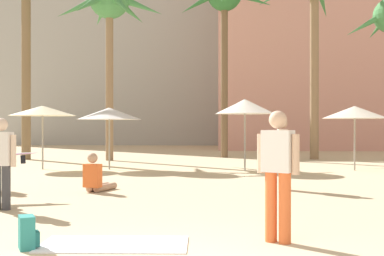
# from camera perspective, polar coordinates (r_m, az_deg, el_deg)

# --- Properties ---
(hotel_pink) EXTENTS (16.71, 10.60, 16.08)m
(hotel_pink) POSITION_cam_1_polar(r_m,az_deg,el_deg) (40.00, 15.13, 9.49)
(hotel_pink) COLOR #DB9989
(hotel_pink) RESTS_ON ground
(hotel_tower_gray) EXTENTS (19.13, 11.51, 22.47)m
(hotel_tower_gray) POSITION_cam_1_polar(r_m,az_deg,el_deg) (50.23, -7.84, 11.26)
(hotel_tower_gray) COLOR #A8A8A3
(hotel_tower_gray) RESTS_ON ground
(palm_tree_far_left) EXTENTS (4.96, 4.54, 8.35)m
(palm_tree_far_left) POSITION_cam_1_polar(r_m,az_deg,el_deg) (24.63, -9.01, 12.87)
(palm_tree_far_left) COLOR #896B4C
(palm_tree_far_left) RESTS_ON ground
(palm_tree_center) EXTENTS (4.65, 4.68, 9.10)m
(palm_tree_center) POSITION_cam_1_polar(r_m,az_deg,el_deg) (26.75, 3.57, 13.32)
(palm_tree_center) COLOR brown
(palm_tree_center) RESTS_ON ground
(cafe_umbrella_0) EXTENTS (2.28, 2.28, 2.27)m
(cafe_umbrella_0) POSITION_cam_1_polar(r_m,az_deg,el_deg) (19.21, 17.40, 1.65)
(cafe_umbrella_0) COLOR gray
(cafe_umbrella_0) RESTS_ON ground
(cafe_umbrella_2) EXTENTS (2.39, 2.39, 2.30)m
(cafe_umbrella_2) POSITION_cam_1_polar(r_m,az_deg,el_deg) (19.57, -16.06, 1.82)
(cafe_umbrella_2) COLOR gray
(cafe_umbrella_2) RESTS_ON ground
(cafe_umbrella_3) EXTENTS (2.05, 2.05, 2.50)m
(cafe_umbrella_3) POSITION_cam_1_polar(r_m,az_deg,el_deg) (18.04, 5.81, 2.36)
(cafe_umbrella_3) COLOR gray
(cafe_umbrella_3) RESTS_ON ground
(cafe_umbrella_5) EXTENTS (2.30, 2.30, 2.23)m
(cafe_umbrella_5) POSITION_cam_1_polar(r_m,az_deg,el_deg) (18.98, -9.05, 1.57)
(cafe_umbrella_5) COLOR gray
(cafe_umbrella_5) RESTS_ON ground
(beach_towel) EXTENTS (1.94, 1.05, 0.01)m
(beach_towel) POSITION_cam_1_polar(r_m,az_deg,el_deg) (7.01, -8.53, -12.48)
(beach_towel) COLOR white
(beach_towel) RESTS_ON ground
(backpack) EXTENTS (0.33, 0.35, 0.42)m
(backpack) POSITION_cam_1_polar(r_m,az_deg,el_deg) (6.98, -17.59, -10.92)
(backpack) COLOR teal
(backpack) RESTS_ON ground
(person_mid_left) EXTENTS (0.57, 0.40, 1.75)m
(person_mid_left) POSITION_cam_1_polar(r_m,az_deg,el_deg) (7.01, 9.40, -4.57)
(person_mid_left) COLOR orange
(person_mid_left) RESTS_ON ground
(person_far_left) EXTENTS (0.24, 0.60, 1.74)m
(person_far_left) POSITION_cam_1_polar(r_m,az_deg,el_deg) (12.87, 9.88, -2.45)
(person_far_left) COLOR orange
(person_far_left) RESTS_ON ground
(person_near_right) EXTENTS (0.66, 1.02, 0.93)m
(person_near_right) POSITION_cam_1_polar(r_m,az_deg,el_deg) (12.59, -10.43, -5.42)
(person_near_right) COLOR tan
(person_near_right) RESTS_ON ground
(person_mid_right) EXTENTS (0.61, 0.28, 1.70)m
(person_mid_right) POSITION_cam_1_polar(r_m,az_deg,el_deg) (10.26, -20.19, -3.27)
(person_mid_right) COLOR #3D3D42
(person_mid_right) RESTS_ON ground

